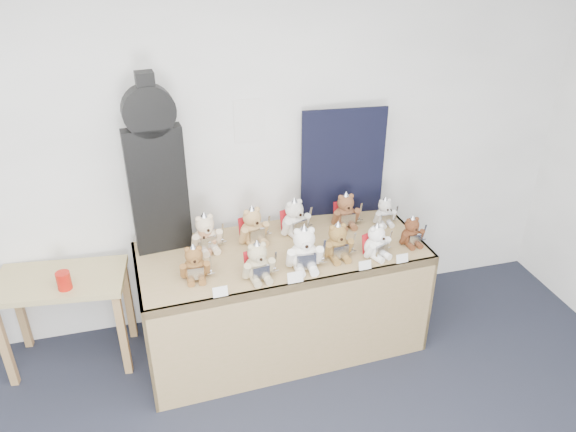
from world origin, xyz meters
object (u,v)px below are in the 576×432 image
object	(u,v)px
teddy_front_right	(338,242)
teddy_front_end	(412,232)
display_table	(286,277)
teddy_front_centre	(304,250)
side_table	(63,293)
teddy_back_centre_right	(295,219)
teddy_front_far_left	(195,264)
teddy_front_far_right	(376,242)
guitar_case	(156,168)
teddy_back_far_left	(205,239)
teddy_back_right	(345,211)
red_cup	(64,281)
teddy_back_end	(384,212)
teddy_back_left	(206,234)
teddy_front_left	(258,262)
teddy_back_centre_left	(253,227)

from	to	relation	value
teddy_front_right	teddy_front_end	size ratio (longest dim) A/B	1.21
display_table	teddy_front_centre	distance (m)	0.35
side_table	teddy_back_centre_right	bearing A→B (deg)	5.48
display_table	teddy_front_right	world-z (taller)	teddy_front_right
teddy_front_far_left	teddy_front_far_right	distance (m)	1.17
guitar_case	teddy_back_far_left	world-z (taller)	guitar_case
display_table	teddy_back_right	distance (m)	0.66
teddy_front_far_left	teddy_back_centre_right	xyz separation A→B (m)	(0.74, 0.36, 0.01)
display_table	side_table	size ratio (longest dim) A/B	2.24
red_cup	teddy_back_end	size ratio (longest dim) A/B	0.53
teddy_back_left	teddy_front_far_left	bearing A→B (deg)	-120.71
teddy_front_centre	teddy_front_end	size ratio (longest dim) A/B	1.42
teddy_front_left	teddy_back_end	size ratio (longest dim) A/B	1.26
teddy_front_far_left	teddy_front_right	size ratio (longest dim) A/B	0.93
guitar_case	teddy_back_centre_left	bearing A→B (deg)	-13.78
display_table	side_table	world-z (taller)	display_table
teddy_front_centre	teddy_back_left	world-z (taller)	teddy_front_centre
red_cup	teddy_front_far_right	size ratio (longest dim) A/B	0.46
teddy_front_left	teddy_back_centre_right	bearing A→B (deg)	44.12
teddy_front_far_right	teddy_front_end	distance (m)	0.30
teddy_front_left	teddy_back_centre_left	world-z (taller)	teddy_back_centre_left
display_table	teddy_back_right	world-z (taller)	teddy_back_right
side_table	red_cup	bearing A→B (deg)	-62.81
teddy_front_far_left	teddy_back_end	world-z (taller)	teddy_front_far_left
teddy_back_far_left	guitar_case	bearing A→B (deg)	172.58
teddy_front_left	teddy_front_right	distance (m)	0.56
teddy_front_left	teddy_back_right	bearing A→B (deg)	25.40
teddy_front_far_left	teddy_back_far_left	xyz separation A→B (m)	(0.11, 0.30, -0.02)
teddy_front_far_left	teddy_front_right	distance (m)	0.92
teddy_front_far_left	teddy_front_right	xyz separation A→B (m)	(0.92, 0.00, 0.01)
side_table	teddy_back_end	xyz separation A→B (m)	(2.25, -0.05, 0.32)
teddy_front_right	teddy_front_left	bearing A→B (deg)	-172.91
teddy_front_far_right	teddy_back_centre_right	world-z (taller)	teddy_back_centre_right
red_cup	teddy_front_right	world-z (taller)	teddy_front_right
teddy_back_centre_left	teddy_front_centre	bearing A→B (deg)	-74.60
teddy_front_right	teddy_back_centre_left	size ratio (longest dim) A/B	0.95
display_table	teddy_front_right	bearing A→B (deg)	-19.87
teddy_back_far_left	teddy_front_far_left	bearing A→B (deg)	-93.74
teddy_front_far_right	teddy_back_right	distance (m)	0.44
side_table	teddy_front_centre	distance (m)	1.64
teddy_front_right	teddy_back_end	bearing A→B (deg)	32.42
teddy_front_far_left	teddy_back_end	size ratio (longest dim) A/B	1.15
teddy_back_right	teddy_back_end	xyz separation A→B (m)	(0.28, -0.05, -0.02)
guitar_case	teddy_back_far_left	xyz separation A→B (m)	(0.26, -0.11, -0.50)
teddy_front_left	teddy_front_right	size ratio (longest dim) A/B	1.01
guitar_case	teddy_back_centre_left	size ratio (longest dim) A/B	4.04
teddy_front_left	teddy_front_right	xyz separation A→B (m)	(0.55, 0.10, -0.00)
teddy_back_centre_left	teddy_back_far_left	xyz separation A→B (m)	(-0.33, -0.03, -0.03)
teddy_back_left	teddy_back_centre_right	size ratio (longest dim) A/B	0.99
guitar_case	display_table	bearing A→B (deg)	-28.26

